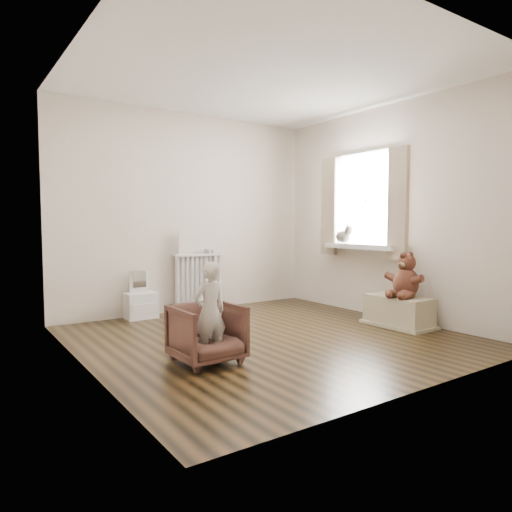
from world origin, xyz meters
TOP-DOWN VIEW (x-y plane):
  - floor at (0.00, 0.00)m, footprint 3.60×3.60m
  - ceiling at (0.00, 0.00)m, footprint 3.60×3.60m
  - back_wall at (0.00, 1.80)m, footprint 3.60×0.02m
  - front_wall at (0.00, -1.80)m, footprint 3.60×0.02m
  - left_wall at (-1.80, 0.00)m, footprint 0.02×3.60m
  - right_wall at (1.80, 0.00)m, footprint 0.02×3.60m
  - window at (1.76, 0.30)m, footprint 0.03×0.90m
  - window_sill at (1.67, 0.30)m, footprint 0.22×1.10m
  - curtain_left at (1.65, -0.27)m, footprint 0.06×0.26m
  - curtain_right at (1.65, 0.87)m, footprint 0.06×0.26m
  - radiator at (0.07, 1.68)m, footprint 0.72×0.14m
  - paper_doll at (-0.13, 1.68)m, footprint 0.18×0.02m
  - tin_a at (0.21, 1.68)m, footprint 0.10×0.10m
  - tin_b at (0.28, 1.68)m, footprint 0.09×0.09m
  - toy_vanity at (-0.74, 1.65)m, footprint 0.37×0.26m
  - armchair at (-0.92, -0.39)m, footprint 0.53×0.55m
  - child at (-0.92, -0.44)m, footprint 0.30×0.20m
  - toy_bench at (1.52, -0.41)m, footprint 0.38×0.72m
  - teddy_bear at (1.52, -0.50)m, footprint 0.43×0.35m
  - plush_cat at (1.66, 0.60)m, footprint 0.27×0.33m

SIDE VIEW (x-z plane):
  - floor at x=0.00m, z-range -0.01..0.01m
  - toy_bench at x=1.52m, z-range 0.03..0.37m
  - armchair at x=-0.92m, z-range 0.00..0.49m
  - toy_vanity at x=-0.74m, z-range -0.01..0.56m
  - radiator at x=0.07m, z-range 0.01..0.77m
  - child at x=-0.92m, z-range 0.02..0.84m
  - teddy_bear at x=1.52m, z-range 0.42..0.92m
  - tin_b at x=0.28m, z-range 0.76..0.81m
  - tin_a at x=0.21m, z-range 0.76..0.82m
  - window_sill at x=1.67m, z-range 0.84..0.90m
  - paper_doll at x=-0.13m, z-range 0.76..1.06m
  - plush_cat at x=1.66m, z-range 0.88..1.12m
  - back_wall at x=0.00m, z-range 0.00..2.60m
  - front_wall at x=0.00m, z-range 0.00..2.60m
  - left_wall at x=-1.80m, z-range 0.00..2.60m
  - right_wall at x=1.80m, z-range 0.00..2.60m
  - curtain_left at x=1.65m, z-range 0.74..2.04m
  - curtain_right at x=1.65m, z-range 0.74..2.04m
  - window at x=1.76m, z-range 0.90..2.00m
  - ceiling at x=0.00m, z-range 2.60..2.60m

